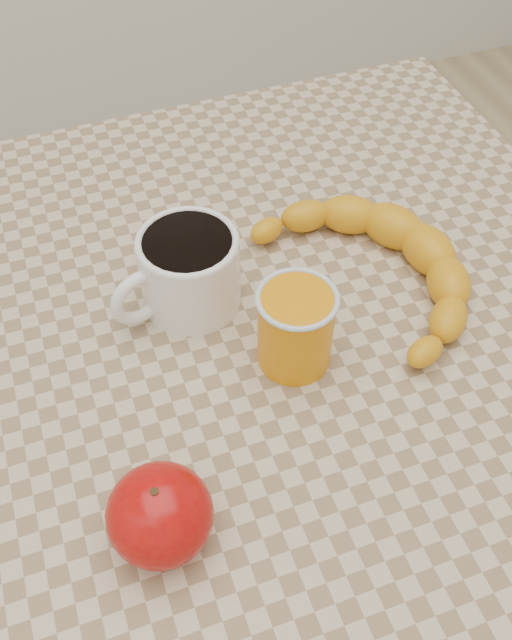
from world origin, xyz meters
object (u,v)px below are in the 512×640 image
object	(u,v)px
banana	(376,266)
orange_juice_glass	(296,327)
table	(256,384)
apple	(160,515)
coffee_mug	(187,269)

from	to	relation	value
banana	orange_juice_glass	bearing A→B (deg)	-162.48
table	apple	distance (m)	0.25
coffee_mug	orange_juice_glass	world-z (taller)	orange_juice_glass
orange_juice_glass	table	bearing A→B (deg)	120.74
coffee_mug	apple	size ratio (longest dim) A/B	1.39
table	coffee_mug	size ratio (longest dim) A/B	5.49
table	coffee_mug	world-z (taller)	coffee_mug
table	orange_juice_glass	xyz separation A→B (m)	(0.02, -0.04, 0.13)
orange_juice_glass	apple	bearing A→B (deg)	-141.29
banana	table	bearing A→B (deg)	178.25
table	banana	world-z (taller)	banana
apple	banana	distance (m)	0.33
coffee_mug	orange_juice_glass	size ratio (longest dim) A/B	1.71
banana	apple	bearing A→B (deg)	-156.51
coffee_mug	orange_juice_glass	distance (m)	0.12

